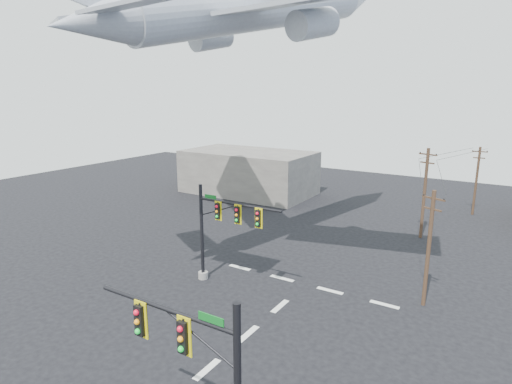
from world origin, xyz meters
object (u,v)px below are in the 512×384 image
Objects in this scene: airliner at (258,8)px; utility_pole_c at (476,180)px; signal_mast_far at (219,230)px; utility_pole_b at (425,192)px; utility_pole_a at (429,247)px.

utility_pole_c is at bearing -15.91° from airliner.
airliner is (-0.15, 5.58, 16.21)m from signal_mast_far.
airliner is (-10.88, -13.44, 15.77)m from utility_pole_b.
airliner is at bearing 91.49° from signal_mast_far.
signal_mast_far is 21.85m from utility_pole_b.
utility_pole_a is 21.43m from airliner.
utility_pole_b reaches higher than utility_pole_a.
signal_mast_far is at bearing -164.77° from airliner.
utility_pole_a is 0.90× the size of utility_pole_b.
utility_pole_a is at bearing 18.80° from signal_mast_far.
utility_pole_a reaches higher than signal_mast_far.
utility_pole_c is (14.26, 30.89, -0.04)m from signal_mast_far.
signal_mast_far is 0.93× the size of utility_pole_a.
signal_mast_far is 17.15m from airliner.
utility_pole_a is 0.25× the size of airliner.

